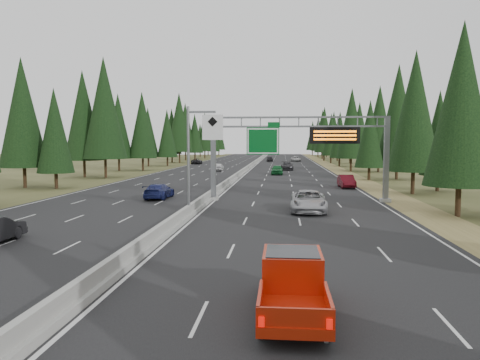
# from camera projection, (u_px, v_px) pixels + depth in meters

# --- Properties ---
(road) EXTENTS (32.00, 260.00, 0.08)m
(road) POSITION_uv_depth(u_px,v_px,m) (246.00, 171.00, 88.81)
(road) COLOR black
(road) RESTS_ON ground
(shoulder_right) EXTENTS (3.60, 260.00, 0.06)m
(shoulder_right) POSITION_uv_depth(u_px,v_px,m) (341.00, 172.00, 87.22)
(shoulder_right) COLOR olive
(shoulder_right) RESTS_ON ground
(shoulder_left) EXTENTS (3.60, 260.00, 0.06)m
(shoulder_left) POSITION_uv_depth(u_px,v_px,m) (155.00, 171.00, 90.40)
(shoulder_left) COLOR #3C411E
(shoulder_left) RESTS_ON ground
(median_barrier) EXTENTS (0.70, 260.00, 0.85)m
(median_barrier) POSITION_uv_depth(u_px,v_px,m) (246.00, 169.00, 88.78)
(median_barrier) COLOR gray
(median_barrier) RESTS_ON road
(sign_gantry) EXTENTS (16.75, 0.98, 7.80)m
(sign_gantry) POSITION_uv_depth(u_px,v_px,m) (306.00, 145.00, 42.80)
(sign_gantry) COLOR slate
(sign_gantry) RESTS_ON road
(hov_sign_pole) EXTENTS (2.80, 0.50, 8.00)m
(hov_sign_pole) POSITION_uv_depth(u_px,v_px,m) (196.00, 153.00, 33.75)
(hov_sign_pole) COLOR slate
(hov_sign_pole) RESTS_ON road
(tree_row_right) EXTENTS (11.39, 240.72, 18.14)m
(tree_row_right) POSITION_uv_depth(u_px,v_px,m) (389.00, 117.00, 65.93)
(tree_row_right) COLOR black
(tree_row_right) RESTS_ON ground
(tree_row_left) EXTENTS (11.55, 240.47, 18.84)m
(tree_row_left) POSITION_uv_depth(u_px,v_px,m) (105.00, 118.00, 75.40)
(tree_row_left) COLOR black
(tree_row_left) RESTS_ON ground
(silver_minivan) EXTENTS (2.92, 6.04, 1.66)m
(silver_minivan) POSITION_uv_depth(u_px,v_px,m) (308.00, 201.00, 36.66)
(silver_minivan) COLOR #A3A3A7
(silver_minivan) RESTS_ON road
(red_pickup) EXTENTS (2.02, 5.66, 1.84)m
(red_pickup) POSITION_uv_depth(u_px,v_px,m) (292.00, 279.00, 15.08)
(red_pickup) COLOR black
(red_pickup) RESTS_ON road
(car_ahead_green) EXTENTS (2.01, 4.85, 1.64)m
(car_ahead_green) POSITION_uv_depth(u_px,v_px,m) (277.00, 170.00, 78.83)
(car_ahead_green) COLOR #155C29
(car_ahead_green) RESTS_ON road
(car_ahead_dkred) EXTENTS (1.78, 4.68, 1.52)m
(car_ahead_dkred) POSITION_uv_depth(u_px,v_px,m) (346.00, 181.00, 56.11)
(car_ahead_dkred) COLOR maroon
(car_ahead_dkred) RESTS_ON road
(car_ahead_dkgrey) EXTENTS (2.52, 5.60, 1.59)m
(car_ahead_dkgrey) POSITION_uv_depth(u_px,v_px,m) (287.00, 166.00, 91.71)
(car_ahead_dkgrey) COLOR black
(car_ahead_dkgrey) RESTS_ON road
(car_ahead_white) EXTENTS (2.85, 5.40, 1.45)m
(car_ahead_white) POSITION_uv_depth(u_px,v_px,m) (296.00, 159.00, 132.86)
(car_ahead_white) COLOR silver
(car_ahead_white) RESTS_ON road
(car_ahead_far) EXTENTS (2.13, 4.51, 1.49)m
(car_ahead_far) POSITION_uv_depth(u_px,v_px,m) (270.00, 159.00, 132.54)
(car_ahead_far) COLOR black
(car_ahead_far) RESTS_ON road
(car_onc_blue) EXTENTS (2.13, 5.06, 1.46)m
(car_onc_blue) POSITION_uv_depth(u_px,v_px,m) (159.00, 191.00, 45.16)
(car_onc_blue) COLOR navy
(car_onc_blue) RESTS_ON road
(car_onc_white) EXTENTS (1.79, 4.41, 1.50)m
(car_onc_white) POSITION_uv_depth(u_px,v_px,m) (219.00, 167.00, 88.95)
(car_onc_white) COLOR silver
(car_onc_white) RESTS_ON road
(car_onc_far) EXTENTS (2.36, 4.97, 1.37)m
(car_onc_far) POSITION_uv_depth(u_px,v_px,m) (197.00, 161.00, 116.88)
(car_onc_far) COLOR black
(car_onc_far) RESTS_ON road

